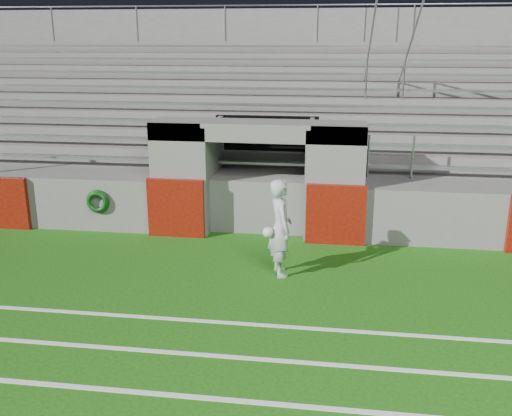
# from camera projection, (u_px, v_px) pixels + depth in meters

# --- Properties ---
(ground) EXTENTS (90.00, 90.00, 0.00)m
(ground) POSITION_uv_depth(u_px,v_px,m) (231.00, 296.00, 10.10)
(ground) COLOR #19530D
(ground) RESTS_ON ground
(stadium_structure) EXTENTS (26.00, 8.48, 5.42)m
(stadium_structure) POSITION_uv_depth(u_px,v_px,m) (278.00, 137.00, 17.23)
(stadium_structure) COLOR #62605D
(stadium_structure) RESTS_ON ground
(goalkeeper_with_ball) EXTENTS (0.65, 0.80, 1.88)m
(goalkeeper_with_ball) POSITION_uv_depth(u_px,v_px,m) (280.00, 228.00, 10.78)
(goalkeeper_with_ball) COLOR #B3B8BE
(goalkeeper_with_ball) RESTS_ON ground
(hose_coil) EXTENTS (0.56, 0.15, 0.56)m
(hose_coil) POSITION_uv_depth(u_px,v_px,m) (98.00, 202.00, 13.15)
(hose_coil) COLOR #0B3B0D
(hose_coil) RESTS_ON ground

